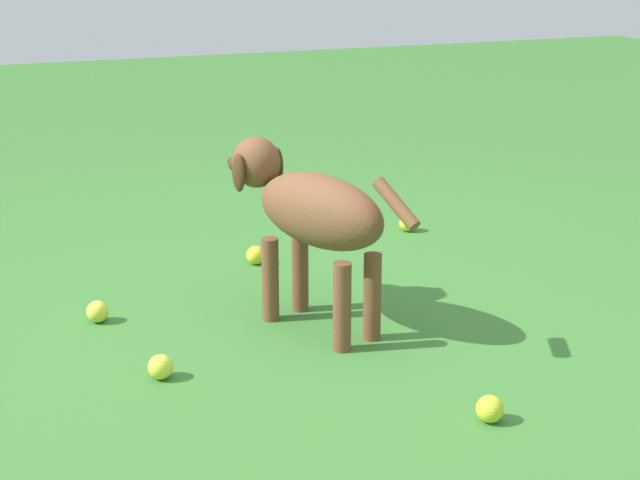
{
  "coord_description": "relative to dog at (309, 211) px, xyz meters",
  "views": [
    {
      "loc": [
        0.84,
        2.25,
        1.09
      ],
      "look_at": [
        -0.21,
        -0.16,
        0.27
      ],
      "focal_mm": 54.55,
      "sensor_mm": 36.0,
      "label": 1
    }
  ],
  "objects": [
    {
      "name": "ground",
      "position": [
        0.2,
        0.2,
        -0.35
      ],
      "size": [
        14.0,
        14.0,
        0.0
      ],
      "primitive_type": "plane",
      "color": "#38722D"
    },
    {
      "name": "dog",
      "position": [
        0.0,
        0.0,
        0.0
      ],
      "size": [
        0.34,
        0.75,
        0.53
      ],
      "rotation": [
        0.0,
        0.0,
        5.04
      ],
      "color": "brown",
      "rests_on": "ground"
    },
    {
      "name": "tennis_ball_0",
      "position": [
        0.5,
        0.19,
        -0.32
      ],
      "size": [
        0.07,
        0.07,
        0.07
      ],
      "primitive_type": "sphere",
      "color": "#CCDA3E",
      "rests_on": "ground"
    },
    {
      "name": "tennis_ball_1",
      "position": [
        0.57,
        -0.27,
        -0.32
      ],
      "size": [
        0.07,
        0.07,
        0.07
      ],
      "primitive_type": "sphere",
      "color": "#D4D23F",
      "rests_on": "ground"
    },
    {
      "name": "tennis_ball_2",
      "position": [
        -0.05,
        -0.59,
        -0.32
      ],
      "size": [
        0.07,
        0.07,
        0.07
      ],
      "primitive_type": "sphere",
      "color": "yellow",
      "rests_on": "ground"
    },
    {
      "name": "tennis_ball_3",
      "position": [
        -0.15,
        0.73,
        -0.32
      ],
      "size": [
        0.07,
        0.07,
        0.07
      ],
      "primitive_type": "sphere",
      "color": "#CBD22E",
      "rests_on": "ground"
    },
    {
      "name": "tennis_ball_4",
      "position": [
        -0.72,
        -0.73,
        -0.32
      ],
      "size": [
        0.07,
        0.07,
        0.07
      ],
      "primitive_type": "sphere",
      "color": "#CAD92F",
      "rests_on": "ground"
    }
  ]
}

